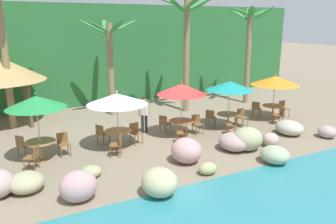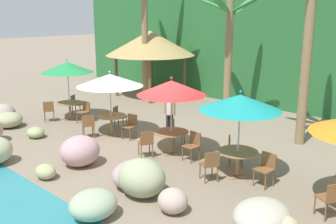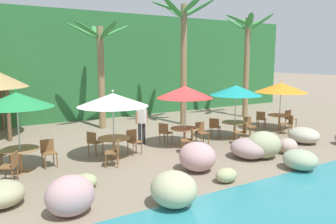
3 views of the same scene
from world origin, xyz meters
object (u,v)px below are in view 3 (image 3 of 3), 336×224
(waiter_in_white, at_px, (142,120))
(chair_teal_seaward, at_px, (249,125))
(chair_red_inland, at_px, (165,132))
(chair_orange_seaward, at_px, (290,118))
(dining_table_orange, at_px, (279,118))
(palm_tree_third, at_px, (184,40))
(palm_tree_fourth, at_px, (247,49))
(chair_red_left, at_px, (189,139))
(chair_white_left, at_px, (115,151))
(umbrella_orange, at_px, (281,88))
(chair_red_seaward, at_px, (201,131))
(chair_white_inland, at_px, (94,142))
(umbrella_green, at_px, (16,100))
(chair_white_seaward, at_px, (133,140))
(dining_table_green, at_px, (20,153))
(chair_orange_left, at_px, (288,123))
(chair_teal_inland, at_px, (215,126))
(palm_tree_second, at_px, (100,59))
(chair_green_left, at_px, (11,165))
(chair_teal_left, at_px, (242,131))
(dining_table_red, at_px, (185,131))
(umbrella_teal, at_px, (236,90))
(dining_table_teal, at_px, (235,125))
(chair_orange_inland, at_px, (261,118))
(umbrella_red, at_px, (185,92))
(umbrella_white, at_px, (113,100))
(dining_table_white, at_px, (114,141))
(chair_green_seaward, at_px, (48,151))

(waiter_in_white, bearing_deg, chair_teal_seaward, -15.20)
(chair_red_inland, relative_size, chair_orange_seaward, 1.00)
(dining_table_orange, xyz_separation_m, palm_tree_third, (-3.13, 3.64, 3.70))
(dining_table_orange, bearing_deg, palm_tree_third, 130.75)
(palm_tree_fourth, bearing_deg, chair_red_left, -147.48)
(chair_white_left, xyz_separation_m, umbrella_orange, (8.90, 1.05, 1.55))
(chair_red_seaward, xyz_separation_m, umbrella_orange, (4.78, 0.13, 1.55))
(chair_white_inland, height_order, chair_red_inland, same)
(umbrella_green, bearing_deg, chair_red_inland, 6.73)
(chair_white_seaward, distance_m, chair_white_inland, 1.39)
(dining_table_green, bearing_deg, chair_teal_seaward, -0.59)
(chair_white_seaward, bearing_deg, waiter_in_white, 50.47)
(chair_teal_seaward, bearing_deg, chair_red_seaward, 178.14)
(chair_white_inland, height_order, chair_orange_left, same)
(dining_table_green, xyz_separation_m, chair_white_left, (2.65, -0.93, -0.10))
(chair_teal_inland, height_order, palm_tree_second, palm_tree_second)
(dining_table_green, height_order, chair_green_left, chair_green_left)
(dining_table_green, xyz_separation_m, chair_teal_left, (8.13, -0.92, -0.10))
(dining_table_red, bearing_deg, umbrella_teal, -1.36)
(dining_table_teal, height_order, chair_teal_inland, chair_teal_inland)
(umbrella_green, relative_size, chair_orange_inland, 2.93)
(umbrella_teal, relative_size, palm_tree_fourth, 0.41)
(umbrella_red, bearing_deg, dining_table_red, 26.57)
(chair_orange_seaward, bearing_deg, chair_white_inland, 177.89)
(dining_table_red, height_order, waiter_in_white, waiter_in_white)
(umbrella_green, distance_m, dining_table_green, 1.60)
(dining_table_green, bearing_deg, chair_white_inland, 13.21)
(umbrella_white, height_order, chair_teal_left, umbrella_white)
(umbrella_teal, relative_size, chair_teal_seaward, 2.79)
(umbrella_teal, bearing_deg, umbrella_white, -179.99)
(chair_teal_seaward, relative_size, palm_tree_second, 0.17)
(chair_teal_left, height_order, chair_orange_left, same)
(dining_table_teal, bearing_deg, umbrella_red, 178.64)
(chair_teal_seaward, relative_size, chair_orange_seaward, 1.00)
(chair_teal_inland, bearing_deg, chair_teal_seaward, -22.33)
(chair_red_left, bearing_deg, palm_tree_fourth, 32.52)
(chair_red_inland, distance_m, waiter_in_white, 1.04)
(chair_white_inland, bearing_deg, dining_table_green, -166.79)
(chair_orange_seaward, bearing_deg, chair_red_left, -171.04)
(chair_red_inland, distance_m, chair_teal_inland, 2.44)
(dining_table_white, distance_m, chair_white_inland, 0.86)
(dining_table_red, xyz_separation_m, umbrella_teal, (2.55, -0.06, 1.48))
(chair_white_inland, bearing_deg, chair_red_seaward, -7.90)
(chair_teal_seaward, xyz_separation_m, umbrella_orange, (2.24, 0.22, 1.55))
(umbrella_green, xyz_separation_m, chair_teal_left, (8.13, -0.92, -1.70))
(chair_green_left, distance_m, dining_table_white, 3.36)
(chair_green_left, bearing_deg, chair_orange_inland, 7.90)
(dining_table_white, xyz_separation_m, umbrella_red, (2.96, 0.06, 1.53))
(chair_red_seaward, xyz_separation_m, chair_teal_seaward, (2.55, -0.08, 0.00))
(chair_green_seaward, relative_size, chair_white_inland, 1.00)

